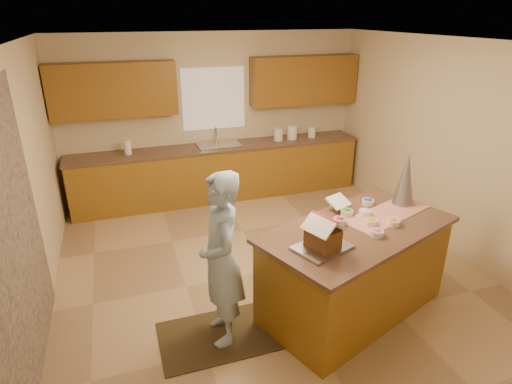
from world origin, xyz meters
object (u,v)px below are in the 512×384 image
island_base (354,271)px  boy (221,260)px  gingerbread_house (323,235)px  tinsel_tree (406,179)px

island_base → boy: bearing=157.9°
boy → gingerbread_house: bearing=75.0°
island_base → gingerbread_house: bearing=-174.8°
tinsel_tree → gingerbread_house: size_ratio=1.53×
island_base → gingerbread_house: size_ratio=5.01×
island_base → tinsel_tree: 1.17m
tinsel_tree → gingerbread_house: 1.44m
tinsel_tree → boy: bearing=-171.6°
island_base → boy: size_ratio=1.13×
boy → tinsel_tree: bearing=101.7°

